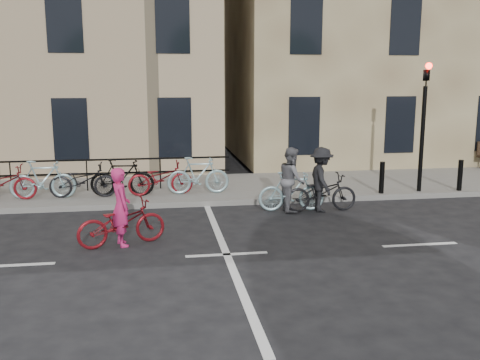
{
  "coord_description": "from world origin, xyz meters",
  "views": [
    {
      "loc": [
        -1.28,
        -9.82,
        3.36
      ],
      "look_at": [
        0.56,
        1.91,
        1.1
      ],
      "focal_mm": 40.0,
      "sensor_mm": 36.0,
      "label": 1
    }
  ],
  "objects": [
    {
      "name": "cyclist_grey",
      "position": [
        2.1,
        3.22,
        0.67
      ],
      "size": [
        1.73,
        0.84,
        1.65
      ],
      "rotation": [
        0.0,
        0.0,
        1.51
      ],
      "color": "#96BEC5",
      "rests_on": "ground"
    },
    {
      "name": "building_east",
      "position": [
        9.0,
        13.0,
        6.15
      ],
      "size": [
        14.0,
        10.0,
        12.0
      ],
      "primitive_type": "cube",
      "color": "#8B7654",
      "rests_on": "sidewalk"
    },
    {
      "name": "cyclist_pink",
      "position": [
        -2.04,
        0.94,
        0.56
      ],
      "size": [
        1.91,
        1.17,
        1.61
      ],
      "rotation": [
        0.0,
        0.0,
        1.89
      ],
      "color": "maroon",
      "rests_on": "ground"
    },
    {
      "name": "ground",
      "position": [
        0.0,
        0.0,
        0.0
      ],
      "size": [
        120.0,
        120.0,
        0.0
      ],
      "primitive_type": "plane",
      "color": "black",
      "rests_on": "ground"
    },
    {
      "name": "parked_bikes",
      "position": [
        -3.87,
        5.04,
        0.65
      ],
      "size": [
        9.35,
        1.23,
        1.05
      ],
      "color": "black",
      "rests_on": "sidewalk"
    },
    {
      "name": "sidewalk",
      "position": [
        -4.0,
        6.0,
        0.07
      ],
      "size": [
        46.0,
        4.0,
        0.15
      ],
      "primitive_type": "cube",
      "color": "slate",
      "rests_on": "ground"
    },
    {
      "name": "bollard_east",
      "position": [
        5.0,
        4.25,
        0.6
      ],
      "size": [
        0.14,
        0.14,
        0.9
      ],
      "primitive_type": "cylinder",
      "color": "black",
      "rests_on": "sidewalk"
    },
    {
      "name": "bollard_west",
      "position": [
        7.4,
        4.25,
        0.6
      ],
      "size": [
        0.14,
        0.14,
        0.9
      ],
      "primitive_type": "cylinder",
      "color": "black",
      "rests_on": "sidewalk"
    },
    {
      "name": "cyclist_dark",
      "position": [
        2.84,
        3.07,
        0.65
      ],
      "size": [
        1.86,
        1.07,
        1.66
      ],
      "rotation": [
        0.0,
        0.0,
        1.58
      ],
      "color": "black",
      "rests_on": "ground"
    },
    {
      "name": "traffic_light",
      "position": [
        6.2,
        4.34,
        2.45
      ],
      "size": [
        0.18,
        0.3,
        3.9
      ],
      "color": "black",
      "rests_on": "sidewalk"
    }
  ]
}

